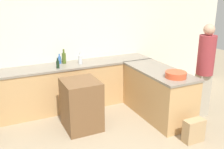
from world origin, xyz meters
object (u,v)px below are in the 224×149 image
water_bottle_blue (60,60)px  person_at_peninsula (205,68)px  mixing_bowl (176,75)px  wine_bottle_dark (58,64)px  island_table (81,105)px  vinegar_bottle_clear (80,59)px  paper_bag (194,131)px  olive_oil_bottle (64,58)px

water_bottle_blue → person_at_peninsula: size_ratio=0.11×
mixing_bowl → wine_bottle_dark: bearing=139.8°
island_table → person_at_peninsula: person_at_peninsula is taller
vinegar_bottle_clear → person_at_peninsula: person_at_peninsula is taller
vinegar_bottle_clear → person_at_peninsula: (1.91, -1.41, -0.04)m
wine_bottle_dark → person_at_peninsula: (2.39, -1.30, -0.02)m
vinegar_bottle_clear → paper_bag: vinegar_bottle_clear is taller
olive_oil_bottle → mixing_bowl: bearing=-49.0°
mixing_bowl → water_bottle_blue: (-1.54, 1.70, 0.03)m
water_bottle_blue → olive_oil_bottle: 0.10m
paper_bag → olive_oil_bottle: bearing=123.0°
mixing_bowl → olive_oil_bottle: (-1.45, 1.67, 0.06)m
wine_bottle_dark → paper_bag: size_ratio=0.52×
water_bottle_blue → person_at_peninsula: 2.78m
wine_bottle_dark → person_at_peninsula: size_ratio=0.11×
island_table → water_bottle_blue: (-0.07, 1.06, 0.56)m
mixing_bowl → olive_oil_bottle: size_ratio=1.24×
person_at_peninsula → paper_bag: bearing=-139.2°
island_table → water_bottle_blue: bearing=93.8°
water_bottle_blue → person_at_peninsula: (2.27, -1.61, -0.02)m
water_bottle_blue → vinegar_bottle_clear: 0.42m
island_table → vinegar_bottle_clear: (0.30, 0.86, 0.57)m
water_bottle_blue → olive_oil_bottle: size_ratio=0.69×
olive_oil_bottle → paper_bag: (1.44, -2.22, -0.84)m
water_bottle_blue → paper_bag: bearing=-55.8°
mixing_bowl → olive_oil_bottle: olive_oil_bottle is taller
person_at_peninsula → mixing_bowl: bearing=-172.8°
mixing_bowl → vinegar_bottle_clear: (-1.17, 1.50, 0.05)m
island_table → mixing_bowl: (1.47, -0.64, 0.53)m
mixing_bowl → vinegar_bottle_clear: size_ratio=1.47×
island_table → wine_bottle_dark: 0.96m
mixing_bowl → vinegar_bottle_clear: vinegar_bottle_clear is taller
island_table → olive_oil_bottle: olive_oil_bottle is taller
wine_bottle_dark → mixing_bowl: bearing=-40.2°
wine_bottle_dark → paper_bag: wine_bottle_dark is taller
olive_oil_bottle → paper_bag: olive_oil_bottle is taller
paper_bag → wine_bottle_dark: bearing=130.2°
olive_oil_bottle → person_at_peninsula: bearing=-35.9°
wine_bottle_dark → island_table: bearing=-76.4°
island_table → vinegar_bottle_clear: vinegar_bottle_clear is taller
paper_bag → mixing_bowl: bearing=89.0°
vinegar_bottle_clear → olive_oil_bottle: (-0.28, 0.17, 0.02)m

